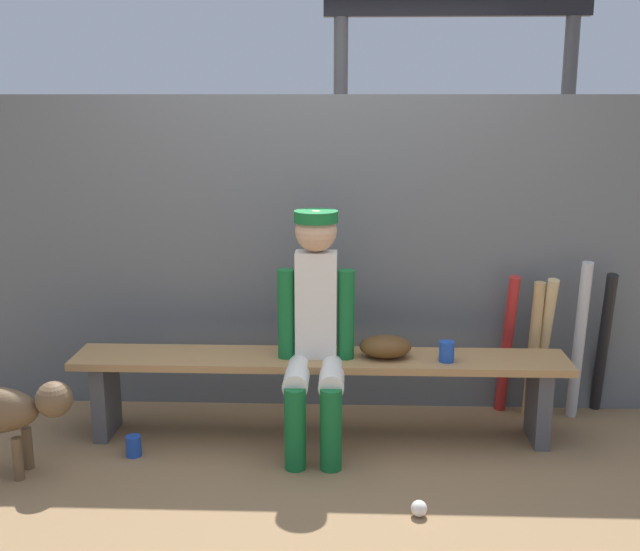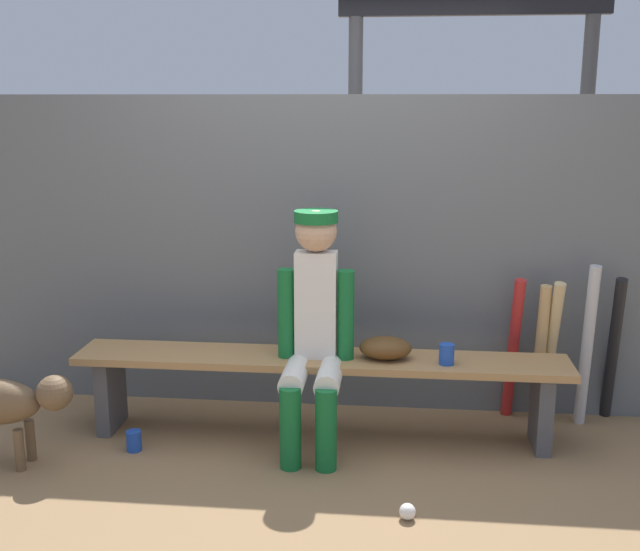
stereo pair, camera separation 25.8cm
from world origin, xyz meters
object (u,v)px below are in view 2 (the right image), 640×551
bat_aluminum_red (513,349)px  bat_wood_natural (550,351)px  dugout_bench (320,374)px  bat_wood_tan (540,355)px  bat_aluminum_silver (587,346)px  baseball_glove (385,348)px  baseball (407,512)px  cup_on_ground (134,441)px  player_seated (314,324)px  dog (2,403)px  bat_aluminum_black (613,349)px  scoreboard (483,17)px  cup_on_bench (447,354)px

bat_aluminum_red → bat_wood_natural: bearing=-2.3°
bat_aluminum_red → dugout_bench: bearing=-161.6°
bat_wood_tan → bat_aluminum_silver: size_ratio=0.87×
baseball_glove → baseball: baseball_glove is taller
bat_wood_natural → cup_on_ground: (-2.26, -0.62, -0.37)m
bat_wood_natural → baseball: size_ratio=11.61×
player_seated → bat_wood_tan: size_ratio=1.54×
dugout_bench → baseball: bearing=-59.8°
cup_on_ground → dog: 0.69m
bat_aluminum_silver → bat_aluminum_black: bat_aluminum_silver is taller
player_seated → scoreboard: 2.58m
baseball → bat_wood_tan: bearing=56.7°
bat_wood_natural → cup_on_bench: 0.74m
dugout_bench → bat_wood_tan: 1.26m
bat_wood_natural → cup_on_bench: bat_wood_natural is taller
dugout_bench → scoreboard: (0.94, 1.59, 2.00)m
bat_aluminum_red → cup_on_bench: bat_aluminum_red is taller
bat_wood_tan → scoreboard: bearing=102.6°
dugout_bench → baseball: (0.48, -0.82, -0.33)m
bat_wood_tan → cup_on_ground: size_ratio=7.50×
cup_on_ground → baseball_glove: bearing=11.7°
bat_wood_tan → bat_aluminum_black: size_ratio=0.94×
baseball → cup_on_bench: cup_on_bench is taller
cup_on_bench → dog: bearing=-169.0°
player_seated → baseball_glove: 0.42m
bat_wood_natural → cup_on_bench: size_ratio=7.81×
bat_aluminum_black → dog: (-3.21, -0.88, -0.10)m
bat_aluminum_black → baseball: bearing=-134.0°
bat_aluminum_black → cup_on_ground: (-2.61, -0.66, -0.38)m
cup_on_ground → dog: (-0.60, -0.22, 0.28)m
bat_wood_tan → dog: (-2.79, -0.81, -0.08)m
player_seated → bat_aluminum_silver: 1.57m
bat_wood_natural → scoreboard: scoreboard is taller
dog → bat_wood_tan: bearing=16.2°
bat_wood_natural → scoreboard: 2.33m
dugout_bench → bat_aluminum_black: 1.69m
bat_aluminum_red → cup_on_bench: 0.59m
baseball_glove → cup_on_bench: 0.33m
scoreboard → dog: bearing=-140.3°
bat_wood_natural → baseball: bat_wood_natural is taller
player_seated → bat_aluminum_silver: size_ratio=1.34×
player_seated → bat_aluminum_black: player_seated is taller
bat_wood_natural → scoreboard: (-0.35, 1.24, 1.94)m
bat_aluminum_red → bat_aluminum_silver: (0.40, -0.05, 0.04)m
dog → bat_aluminum_black: bearing=15.3°
dugout_bench → player_seated: 0.33m
dugout_bench → bat_aluminum_red: bat_aluminum_red is taller
dugout_bench → bat_aluminum_silver: 1.51m
bat_wood_tan → baseball: bearing=-123.3°
scoreboard → baseball_glove: bearing=-110.2°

